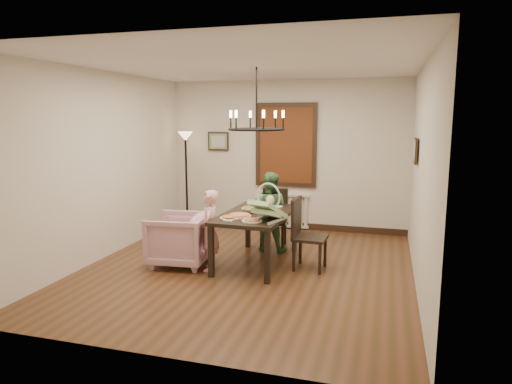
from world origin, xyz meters
The scene contains 17 objects.
room_shell centered at (0.00, 0.37, 1.40)m, with size 4.51×5.00×2.81m.
dining_table centered at (0.05, 0.28, 0.67)m, with size 0.96×1.64×0.75m.
chair_far centered at (0.09, 1.18, 0.48)m, with size 0.42×0.42×0.96m, color black, non-canonical shape.
chair_right centered at (0.85, 0.25, 0.51)m, with size 0.45×0.45×1.01m, color black, non-canonical shape.
armchair centered at (-1.00, -0.08, 0.37)m, with size 0.80×0.83×0.75m, color #E2ADC1.
elderly_woman centered at (-0.50, -0.17, 0.47)m, with size 0.34×0.22×0.94m, color #ECA6AB.
seated_man centered at (0.07, 0.97, 0.53)m, with size 0.51×0.40×1.05m, color #467546.
baby_bouncer centered at (0.33, -0.16, 0.93)m, with size 0.39×0.53×0.35m, color #B4E9A1, non-canonical shape.
salad_bowl centered at (-0.04, 0.33, 0.79)m, with size 0.31×0.31×0.08m, color white.
pizza_platter centered at (-0.10, -0.04, 0.77)m, with size 0.32×0.32×0.04m, color tan.
drinking_glass centered at (0.16, 0.47, 0.82)m, with size 0.07×0.07×0.14m, color silver.
window_blinds centered at (0.00, 2.46, 1.60)m, with size 1.00×0.03×1.40m, color #5B2612.
radiator centered at (0.00, 2.48, 0.35)m, with size 0.92×0.12×0.62m, color silver, non-canonical shape.
picture_back centered at (-1.35, 2.47, 1.65)m, with size 0.42×0.03×0.36m, color black.
picture_right centered at (2.21, 0.90, 1.65)m, with size 0.42×0.03×0.36m, color black.
floor_lamp centered at (-1.90, 2.15, 0.90)m, with size 0.30×0.30×1.80m, color black, non-canonical shape.
chandelier centered at (0.05, 0.28, 1.95)m, with size 0.80×0.80×0.04m, color black.
Camera 1 is at (1.83, -5.90, 2.13)m, focal length 32.00 mm.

